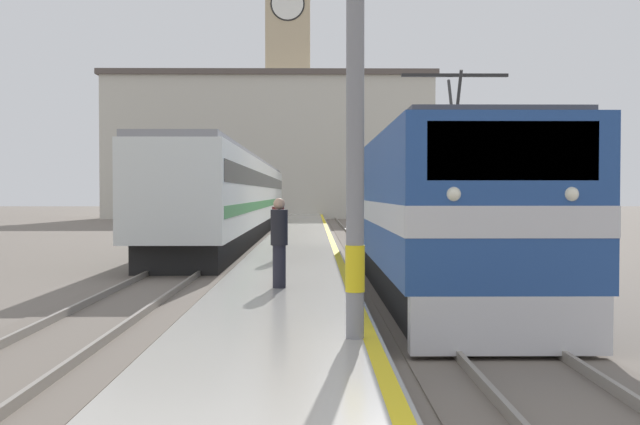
% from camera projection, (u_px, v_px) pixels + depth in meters
% --- Properties ---
extents(ground_plane, '(200.00, 200.00, 0.00)m').
position_uv_depth(ground_plane, '(301.00, 244.00, 33.88)').
color(ground_plane, '#70665B').
extents(platform, '(2.88, 140.00, 0.43)m').
position_uv_depth(platform, '(299.00, 247.00, 28.87)').
color(platform, '#ADA89E').
rests_on(platform, ground).
extents(rail_track_near, '(2.83, 140.00, 0.16)m').
position_uv_depth(rail_track_near, '(383.00, 252.00, 28.91)').
color(rail_track_near, '#70665B').
rests_on(rail_track_near, ground).
extents(rail_track_far, '(2.84, 140.00, 0.16)m').
position_uv_depth(rail_track_far, '(213.00, 252.00, 28.85)').
color(rail_track_far, '#70665B').
rests_on(rail_track_far, ground).
extents(locomotive_train, '(2.92, 16.86, 4.57)m').
position_uv_depth(locomotive_train, '(422.00, 212.00, 18.41)').
color(locomotive_train, black).
rests_on(locomotive_train, ground).
extents(passenger_train, '(2.92, 37.89, 4.00)m').
position_uv_depth(passenger_train, '(239.00, 196.00, 38.75)').
color(passenger_train, black).
rests_on(passenger_train, ground).
extents(catenary_mast, '(2.45, 0.25, 8.31)m').
position_uv_depth(catenary_mast, '(363.00, 12.00, 9.51)').
color(catenary_mast, gray).
rests_on(catenary_mast, platform).
extents(person_on_platform, '(0.34, 0.34, 1.71)m').
position_uv_depth(person_on_platform, '(278.00, 228.00, 20.77)').
color(person_on_platform, '#23232D').
rests_on(person_on_platform, platform).
extents(second_waiting_passenger, '(0.34, 0.34, 1.77)m').
position_uv_depth(second_waiting_passenger, '(279.00, 240.00, 14.75)').
color(second_waiting_passenger, '#23232D').
rests_on(second_waiting_passenger, platform).
extents(clock_tower, '(5.95, 5.95, 30.01)m').
position_uv_depth(clock_tower, '(288.00, 68.00, 81.71)').
color(clock_tower, tan).
rests_on(clock_tower, ground).
extents(station_building, '(30.38, 8.01, 13.32)m').
position_uv_depth(station_building, '(270.00, 147.00, 69.90)').
color(station_building, beige).
rests_on(station_building, ground).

